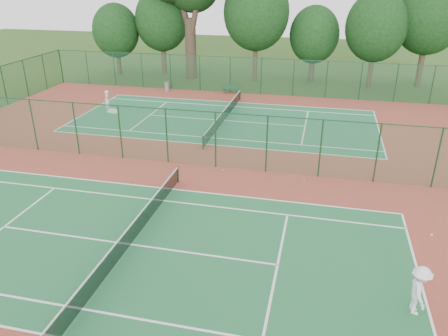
{
  "coord_description": "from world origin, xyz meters",
  "views": [
    {
      "loc": [
        7.6,
        -23.67,
        10.86
      ],
      "look_at": [
        2.89,
        -3.55,
        1.6
      ],
      "focal_mm": 35.0,
      "sensor_mm": 36.0,
      "label": 1
    }
  ],
  "objects": [
    {
      "name": "tennis_net_near",
      "position": [
        0.0,
        -9.0,
        0.54
      ],
      "size": [
        0.1,
        12.9,
        0.97
      ],
      "color": "#14371B",
      "rests_on": "ground"
    },
    {
      "name": "court_near",
      "position": [
        0.0,
        -9.0,
        0.01
      ],
      "size": [
        23.77,
        10.97,
        0.01
      ],
      "primitive_type": "cube",
      "color": "#1F6236",
      "rests_on": "red_pad"
    },
    {
      "name": "bench",
      "position": [
        -1.41,
        17.53,
        0.49
      ],
      "size": [
        1.56,
        0.67,
        0.93
      ],
      "rotation": [
        0.0,
        0.0,
        0.16
      ],
      "color": "#13381E",
      "rests_on": "red_pad"
    },
    {
      "name": "evergreen_row",
      "position": [
        0.5,
        24.25,
        0.0
      ],
      "size": [
        39.0,
        5.0,
        12.0
      ],
      "primitive_type": null,
      "color": "black",
      "rests_on": "ground"
    },
    {
      "name": "fence_north",
      "position": [
        0.0,
        18.0,
        1.76
      ],
      "size": [
        40.0,
        0.09,
        3.5
      ],
      "color": "#17452B",
      "rests_on": "ground"
    },
    {
      "name": "stray_ball_a",
      "position": [
        6.33,
        -0.34,
        0.04
      ],
      "size": [
        0.06,
        0.06,
        0.06
      ],
      "primitive_type": "sphere",
      "color": "#C2D030",
      "rests_on": "red_pad"
    },
    {
      "name": "stray_ball_b",
      "position": [
        6.94,
        -0.71,
        0.05
      ],
      "size": [
        0.07,
        0.07,
        0.07
      ],
      "primitive_type": "sphere",
      "color": "#C1D431",
      "rests_on": "red_pad"
    },
    {
      "name": "stray_ball_c",
      "position": [
        2.13,
        -0.48,
        0.05
      ],
      "size": [
        0.07,
        0.07,
        0.07
      ],
      "primitive_type": "sphere",
      "color": "#CBD130",
      "rests_on": "red_pad"
    },
    {
      "name": "player_far",
      "position": [
        -10.28,
        9.17,
        0.93
      ],
      "size": [
        0.54,
        0.73,
        1.82
      ],
      "primitive_type": "imported",
      "rotation": [
        0.0,
        0.0,
        -1.41
      ],
      "color": "silver",
      "rests_on": "court_far"
    },
    {
      "name": "fence_divider",
      "position": [
        0.0,
        0.0,
        1.76
      ],
      "size": [
        40.0,
        0.09,
        3.5
      ],
      "color": "#194D29",
      "rests_on": "ground"
    },
    {
      "name": "ground",
      "position": [
        0.0,
        0.0,
        0.0
      ],
      "size": [
        120.0,
        120.0,
        0.0
      ],
      "primitive_type": "plane",
      "color": "#294816",
      "rests_on": "ground"
    },
    {
      "name": "red_pad",
      "position": [
        0.0,
        0.0,
        0.01
      ],
      "size": [
        40.0,
        36.0,
        0.01
      ],
      "primitive_type": "cube",
      "color": "brown",
      "rests_on": "ground"
    },
    {
      "name": "court_far",
      "position": [
        0.0,
        9.0,
        0.01
      ],
      "size": [
        23.77,
        10.97,
        0.01
      ],
      "primitive_type": "cube",
      "color": "#21683F",
      "rests_on": "red_pad"
    },
    {
      "name": "trash_bin",
      "position": [
        -7.82,
        17.09,
        0.46
      ],
      "size": [
        0.59,
        0.59,
        0.9
      ],
      "primitive_type": "cylinder",
      "rotation": [
        0.0,
        0.0,
        0.2
      ],
      "color": "gray",
      "rests_on": "red_pad"
    },
    {
      "name": "tennis_net_far",
      "position": [
        0.0,
        9.0,
        0.54
      ],
      "size": [
        0.1,
        12.9,
        0.97
      ],
      "color": "#163D22",
      "rests_on": "ground"
    },
    {
      "name": "player_near",
      "position": [
        11.38,
        -10.59,
        0.95
      ],
      "size": [
        0.76,
        1.24,
        1.86
      ],
      "primitive_type": "imported",
      "rotation": [
        0.0,
        0.0,
        1.63
      ],
      "color": "white",
      "rests_on": "court_near"
    },
    {
      "name": "kit_bag",
      "position": [
        -9.68,
        8.94,
        0.17
      ],
      "size": [
        0.9,
        0.46,
        0.32
      ],
      "primitive_type": "cube",
      "rotation": [
        0.0,
        0.0,
        -0.16
      ],
      "color": "silver",
      "rests_on": "red_pad"
    }
  ]
}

